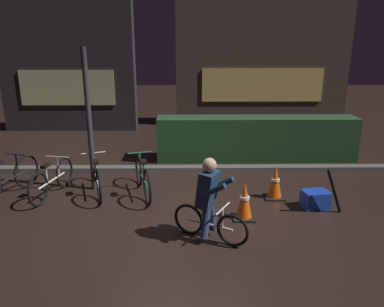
# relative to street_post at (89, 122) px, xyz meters

# --- Properties ---
(ground_plane) EXTENTS (40.00, 40.00, 0.00)m
(ground_plane) POSITION_rel_street_post_xyz_m (1.72, -1.20, -1.35)
(ground_plane) COLOR black
(sidewalk_curb) EXTENTS (12.00, 0.24, 0.12)m
(sidewalk_curb) POSITION_rel_street_post_xyz_m (1.72, 1.00, -1.29)
(sidewalk_curb) COLOR #56544F
(sidewalk_curb) RESTS_ON ground
(hedge_row) EXTENTS (4.80, 0.70, 1.06)m
(hedge_row) POSITION_rel_street_post_xyz_m (3.52, 1.90, -0.82)
(hedge_row) COLOR #214723
(hedge_row) RESTS_ON ground
(storefront_left) EXTENTS (4.26, 0.54, 4.02)m
(storefront_left) POSITION_rel_street_post_xyz_m (-1.97, 5.30, 0.65)
(storefront_left) COLOR #262328
(storefront_left) RESTS_ON ground
(storefront_right) EXTENTS (5.83, 0.54, 4.64)m
(storefront_right) POSITION_rel_street_post_xyz_m (4.38, 6.00, 0.95)
(storefront_right) COLOR #42382D
(storefront_right) RESTS_ON ground
(street_post) EXTENTS (0.10, 0.10, 2.70)m
(street_post) POSITION_rel_street_post_xyz_m (0.00, 0.00, 0.00)
(street_post) COLOR #2D2D33
(street_post) RESTS_ON ground
(parked_bike_leftmost) EXTENTS (0.59, 1.55, 0.75)m
(parked_bike_leftmost) POSITION_rel_street_post_xyz_m (-1.51, -0.33, -1.01)
(parked_bike_leftmost) COLOR black
(parked_bike_leftmost) RESTS_ON ground
(parked_bike_left_mid) EXTENTS (0.46, 1.49, 0.70)m
(parked_bike_left_mid) POSITION_rel_street_post_xyz_m (-0.69, -0.32, -1.03)
(parked_bike_left_mid) COLOR black
(parked_bike_left_mid) RESTS_ON ground
(parked_bike_center_left) EXTENTS (0.58, 1.54, 0.74)m
(parked_bike_center_left) POSITION_rel_street_post_xyz_m (0.11, -0.23, -1.01)
(parked_bike_center_left) COLOR black
(parked_bike_center_left) RESTS_ON ground
(parked_bike_center_right) EXTENTS (0.55, 1.59, 0.76)m
(parked_bike_center_right) POSITION_rel_street_post_xyz_m (0.99, -0.28, -1.01)
(parked_bike_center_right) COLOR black
(parked_bike_center_right) RESTS_ON ground
(traffic_cone_near) EXTENTS (0.36, 0.36, 0.63)m
(traffic_cone_near) POSITION_rel_street_post_xyz_m (2.75, -1.30, -1.05)
(traffic_cone_near) COLOR black
(traffic_cone_near) RESTS_ON ground
(traffic_cone_far) EXTENTS (0.36, 0.36, 0.62)m
(traffic_cone_far) POSITION_rel_street_post_xyz_m (3.45, -0.48, -1.05)
(traffic_cone_far) COLOR black
(traffic_cone_far) RESTS_ON ground
(blue_crate) EXTENTS (0.49, 0.39, 0.30)m
(blue_crate) POSITION_rel_street_post_xyz_m (4.06, -0.90, -1.20)
(blue_crate) COLOR #193DB7
(blue_crate) RESTS_ON ground
(cyclist) EXTENTS (1.06, 0.68, 1.25)m
(cyclist) POSITION_rel_street_post_xyz_m (2.14, -1.95, -0.72)
(cyclist) COLOR black
(cyclist) RESTS_ON ground
(closed_umbrella) EXTENTS (0.38, 0.16, 0.80)m
(closed_umbrella) POSITION_rel_street_post_xyz_m (4.27, -1.15, -0.95)
(closed_umbrella) COLOR black
(closed_umbrella) RESTS_ON ground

